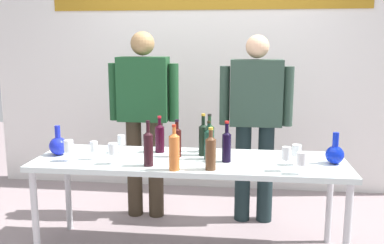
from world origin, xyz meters
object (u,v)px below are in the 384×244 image
(wine_bottle_7, at_px, (203,138))
(wine_glass_left_2, at_px, (69,146))
(wine_bottle_1, at_px, (209,143))
(wine_glass_right_1, at_px, (302,159))
(wine_bottle_6, at_px, (227,145))
(wine_glass_left_0, at_px, (94,147))
(wine_bottle_8, at_px, (160,137))
(wine_bottle_2, at_px, (209,136))
(wine_glass_left_3, at_px, (113,149))
(wine_bottle_3, at_px, (177,141))
(presenter_left, at_px, (144,112))
(decanter_blue_right, at_px, (335,154))
(wine_bottle_0, at_px, (148,147))
(wine_bottle_5, at_px, (211,151))
(wine_glass_right_2, at_px, (296,151))
(wine_bottle_4, at_px, (174,150))
(wine_glass_right_0, at_px, (286,154))
(wine_glass_left_1, at_px, (121,140))
(presenter_right, at_px, (256,116))
(decanter_blue_left, at_px, (58,145))
(display_table, at_px, (190,166))

(wine_bottle_7, distance_m, wine_glass_left_2, 1.00)
(wine_bottle_1, xyz_separation_m, wine_glass_right_1, (0.64, -0.30, -0.02))
(wine_bottle_6, bearing_deg, wine_glass_left_0, -176.76)
(wine_glass_left_0, bearing_deg, wine_bottle_1, 7.24)
(wine_glass_left_0, bearing_deg, wine_bottle_8, 31.44)
(wine_bottle_7, bearing_deg, wine_bottle_2, 72.31)
(wine_bottle_2, distance_m, wine_glass_right_1, 0.84)
(wine_bottle_7, bearing_deg, wine_glass_left_3, -153.36)
(wine_bottle_3, distance_m, wine_glass_right_1, 0.95)
(presenter_left, bearing_deg, decanter_blue_right, -23.69)
(wine_bottle_0, distance_m, wine_bottle_8, 0.38)
(wine_bottle_2, relative_size, wine_bottle_5, 1.03)
(wine_bottle_3, height_order, wine_glass_right_1, wine_bottle_3)
(wine_bottle_6, xyz_separation_m, wine_glass_right_2, (0.50, -0.03, -0.02))
(wine_bottle_4, bearing_deg, wine_bottle_3, 95.72)
(wine_bottle_5, relative_size, wine_glass_right_0, 1.75)
(wine_glass_left_1, bearing_deg, wine_bottle_2, 10.26)
(presenter_left, xyz_separation_m, wine_bottle_5, (0.68, -0.93, -0.11))
(presenter_right, distance_m, wine_glass_left_0, 1.44)
(wine_glass_left_0, height_order, wine_glass_left_3, wine_glass_left_3)
(wine_bottle_5, relative_size, wine_bottle_8, 1.02)
(presenter_right, bearing_deg, decanter_blue_left, -155.96)
(presenter_left, relative_size, wine_glass_left_0, 12.31)
(presenter_left, bearing_deg, wine_bottle_6, -42.65)
(decanter_blue_left, distance_m, wine_bottle_7, 1.13)
(display_table, relative_size, wine_glass_left_3, 15.19)
(wine_bottle_4, bearing_deg, wine_bottle_0, 158.06)
(wine_bottle_2, bearing_deg, presenter_right, 49.43)
(presenter_right, distance_m, wine_bottle_5, 0.99)
(wine_glass_right_1, bearing_deg, wine_bottle_6, 154.22)
(decanter_blue_right, height_order, wine_bottle_6, wine_bottle_6)
(wine_bottle_1, height_order, wine_glass_left_1, wine_bottle_1)
(wine_bottle_6, bearing_deg, wine_glass_left_3, -169.41)
(display_table, bearing_deg, wine_bottle_3, 151.76)
(wine_bottle_6, bearing_deg, wine_glass_left_2, -173.98)
(wine_glass_left_2, bearing_deg, decanter_blue_left, 134.43)
(wine_bottle_7, height_order, wine_bottle_8, wine_bottle_7)
(display_table, bearing_deg, decanter_blue_left, -179.73)
(wine_glass_left_3, relative_size, wine_glass_right_0, 0.90)
(presenter_left, distance_m, wine_glass_right_2, 1.48)
(wine_bottle_1, height_order, wine_bottle_4, wine_bottle_4)
(presenter_right, bearing_deg, wine_bottle_0, -131.03)
(presenter_left, distance_m, presenter_right, 1.01)
(display_table, height_order, presenter_right, presenter_right)
(wine_bottle_0, bearing_deg, display_table, 37.85)
(wine_glass_left_0, bearing_deg, wine_bottle_0, -14.34)
(wine_bottle_6, height_order, wine_glass_right_2, wine_bottle_6)
(presenter_right, relative_size, wine_glass_left_0, 12.09)
(wine_bottle_3, xyz_separation_m, wine_glass_left_3, (-0.43, -0.25, -0.02))
(wine_bottle_4, bearing_deg, wine_glass_right_2, 14.79)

